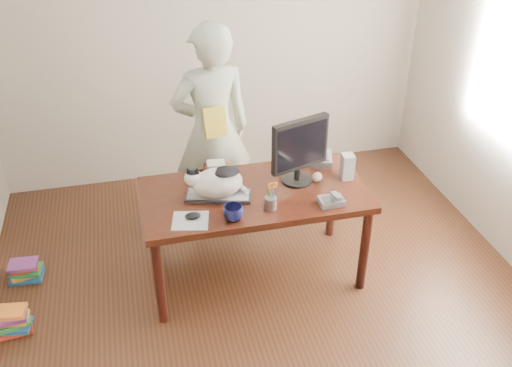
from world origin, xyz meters
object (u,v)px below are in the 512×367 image
(monitor, at_px, (300,148))
(book_stack, at_px, (218,168))
(calculator, at_px, (321,159))
(person, at_px, (212,131))
(book_pile_b, at_px, (26,271))
(pen_cup, at_px, (271,202))
(mouse, at_px, (193,216))
(book_pile_a, at_px, (12,321))
(phone, at_px, (332,200))
(speaker, at_px, (347,167))
(coffee_mug, at_px, (233,213))
(desk, at_px, (252,203))
(cat, at_px, (216,181))
(keyboard, at_px, (218,196))
(baseball, at_px, (317,177))

(monitor, xyz_separation_m, book_stack, (-0.54, 0.29, -0.25))
(calculator, xyz_separation_m, person, (-0.77, 0.44, 0.11))
(book_stack, relative_size, book_pile_b, 0.91)
(monitor, height_order, pen_cup, monitor)
(mouse, bearing_deg, book_pile_a, -169.43)
(mouse, xyz_separation_m, phone, (0.96, -0.04, 0.00))
(speaker, relative_size, book_pile_b, 0.75)
(coffee_mug, xyz_separation_m, calculator, (0.81, 0.59, -0.02))
(phone, height_order, person, person)
(calculator, xyz_separation_m, book_pile_a, (-2.35, -0.49, -0.69))
(monitor, relative_size, pen_cup, 2.42)
(coffee_mug, distance_m, speaker, 0.98)
(book_pile_b, bearing_deg, calculator, -1.40)
(desk, distance_m, pen_cup, 0.38)
(coffee_mug, xyz_separation_m, phone, (0.70, 0.03, -0.03))
(cat, relative_size, calculator, 1.76)
(desk, height_order, calculator, calculator)
(keyboard, relative_size, mouse, 4.13)
(pen_cup, bearing_deg, book_stack, 114.63)
(coffee_mug, distance_m, book_stack, 0.63)
(keyboard, xyz_separation_m, coffee_mug, (0.05, -0.29, 0.04))
(desk, distance_m, keyboard, 0.32)
(keyboard, height_order, speaker, speaker)
(pen_cup, height_order, coffee_mug, pen_cup)
(desk, relative_size, cat, 3.53)
(speaker, bearing_deg, phone, -121.74)
(pen_cup, distance_m, person, 1.00)
(pen_cup, bearing_deg, calculator, 44.30)
(monitor, relative_size, person, 0.28)
(mouse, bearing_deg, desk, 44.67)
(book_pile_b, bearing_deg, pen_cup, -18.14)
(coffee_mug, height_order, phone, coffee_mug)
(baseball, distance_m, calculator, 0.28)
(person, relative_size, book_pile_a, 6.59)
(pen_cup, distance_m, book_pile_a, 1.95)
(cat, xyz_separation_m, calculator, (0.87, 0.30, -0.10))
(monitor, xyz_separation_m, mouse, (-0.81, -0.27, -0.26))
(desk, relative_size, mouse, 13.46)
(pen_cup, bearing_deg, mouse, 179.39)
(mouse, relative_size, phone, 0.70)
(mouse, distance_m, person, 1.01)
(coffee_mug, bearing_deg, pen_cup, 13.25)
(phone, xyz_separation_m, speaker, (0.22, 0.30, 0.07))
(phone, bearing_deg, book_pile_a, 178.89)
(book_pile_b, bearing_deg, person, 13.98)
(person, height_order, book_pile_b, person)
(monitor, bearing_deg, calculator, 25.91)
(mouse, relative_size, person, 0.07)
(phone, xyz_separation_m, calculator, (0.11, 0.56, 0.01))
(cat, xyz_separation_m, coffee_mug, (0.06, -0.29, -0.08))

